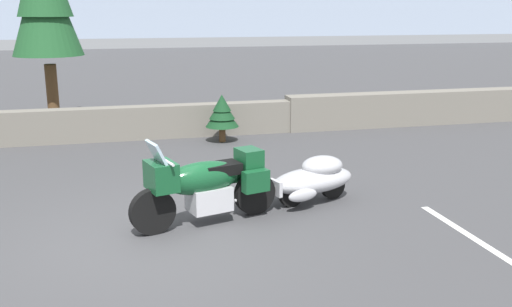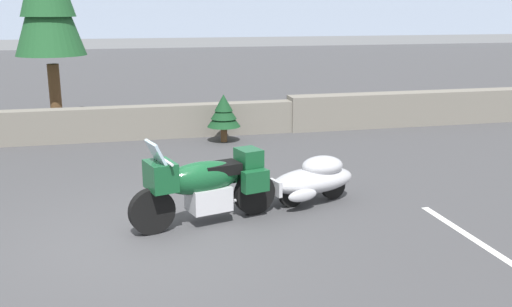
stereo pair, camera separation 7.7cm
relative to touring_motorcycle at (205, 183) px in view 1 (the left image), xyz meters
The scene contains 6 objects.
ground_plane 1.18m from the touring_motorcycle, 153.94° to the right, with size 80.00×80.00×0.00m, color #424244.
stone_guard_wall 6.08m from the touring_motorcycle, 93.77° to the left, with size 24.00×0.60×0.90m.
touring_motorcycle is the anchor object (origin of this frame).
car_shaped_trailer 1.94m from the touring_motorcycle, 15.79° to the left, with size 2.22×1.09×0.76m.
pine_sapling_near 5.38m from the touring_motorcycle, 76.84° to the left, with size 0.80×0.80×1.14m.
parking_stripe_marker 4.07m from the touring_motorcycle, 28.87° to the right, with size 0.12×3.60×0.01m, color silver.
Camera 1 is at (-0.29, -7.49, 3.10)m, focal length 40.15 mm.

